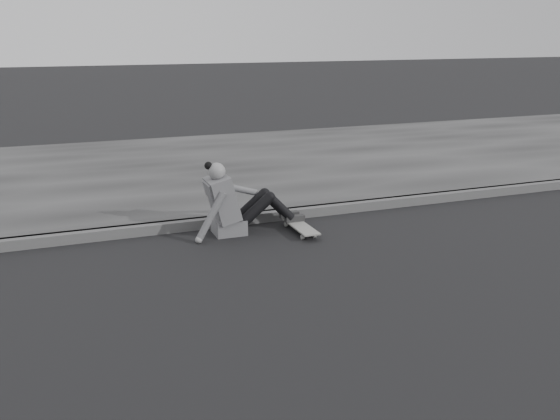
{
  "coord_description": "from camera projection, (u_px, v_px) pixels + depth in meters",
  "views": [
    {
      "loc": [
        -5.01,
        -4.48,
        2.31
      ],
      "look_at": [
        -2.77,
        1.36,
        0.5
      ],
      "focal_mm": 40.0,
      "sensor_mm": 36.0,
      "label": 1
    }
  ],
  "objects": [
    {
      "name": "skateboard",
      "position": [
        300.0,
        226.0,
        7.39
      ],
      "size": [
        0.2,
        0.78,
        0.09
      ],
      "color": "gray",
      "rests_on": "ground"
    },
    {
      "name": "seated_woman",
      "position": [
        234.0,
        204.0,
        7.28
      ],
      "size": [
        1.38,
        0.46,
        0.88
      ],
      "color": "#5A5A5C",
      "rests_on": "ground"
    },
    {
      "name": "sidewalk",
      "position": [
        339.0,
        158.0,
        11.39
      ],
      "size": [
        24.0,
        6.0,
        0.12
      ],
      "primitive_type": "cube",
      "color": "#333333",
      "rests_on": "ground"
    },
    {
      "name": "curb",
      "position": [
        434.0,
        198.0,
        8.68
      ],
      "size": [
        24.0,
        0.16,
        0.12
      ],
      "primitive_type": "cube",
      "color": "#4C4C4C",
      "rests_on": "ground"
    }
  ]
}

